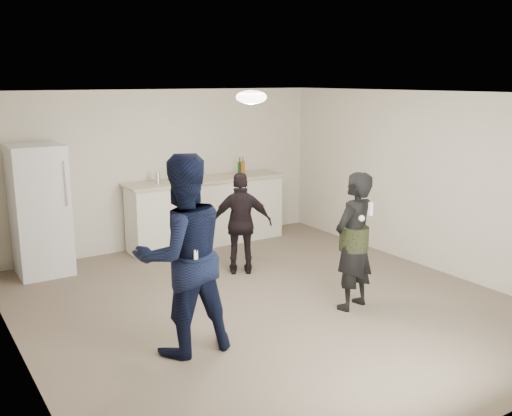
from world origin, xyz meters
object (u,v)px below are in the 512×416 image
fridge (40,210)px  shaker (157,178)px  counter (207,213)px  man (182,255)px  woman (354,241)px  spectator (242,224)px

fridge → shaker: fridge is taller
counter → shaker: (-0.84, 0.01, 0.65)m
man → woman: bearing=-179.7°
counter → woman: size_ratio=1.59×
shaker → woman: bearing=-72.9°
woman → spectator: woman is taller
fridge → man: (0.65, -3.18, 0.09)m
counter → man: bearing=-121.1°
counter → man: 3.82m
fridge → woman: bearing=-49.3°
woman → counter: bearing=-101.1°
shaker → woman: (1.02, -3.33, -0.36)m
man → woman: 2.16m
counter → shaker: bearing=179.2°
shaker → spectator: spectator is taller
shaker → woman: size_ratio=0.10×
counter → shaker: size_ratio=15.29×
fridge → man: size_ratio=0.91×
shaker → spectator: (0.56, -1.56, -0.46)m
fridge → man: man is taller
woman → shaker: bearing=-87.3°
counter → fridge: fridge is taller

